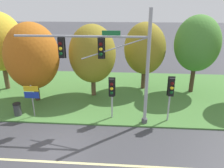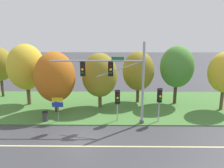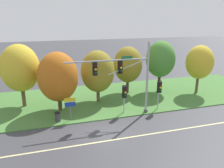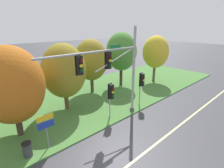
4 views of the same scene
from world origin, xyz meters
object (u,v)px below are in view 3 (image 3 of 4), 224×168
at_px(tree_left_of_mast, 20,68).
at_px(tree_furthest_back, 200,62).
at_px(tree_tall_centre, 128,65).
at_px(trash_bin, 58,117).
at_px(tree_right_far, 160,59).
at_px(tree_mid_verge, 98,72).
at_px(route_sign_post, 70,105).
at_px(tree_behind_signpost, 58,77).
at_px(pedestrian_signal_further_along, 159,89).
at_px(pedestrian_signal_near_kerb, 125,93).
at_px(traffic_signal_mast, 126,73).

distance_m(tree_left_of_mast, tree_furthest_back, 21.65).
bearing_deg(tree_tall_centre, trash_bin, -147.29).
relative_size(tree_tall_centre, tree_right_far, 0.90).
bearing_deg(tree_mid_verge, tree_tall_centre, 23.56).
bearing_deg(route_sign_post, tree_behind_signpost, 107.38).
bearing_deg(pedestrian_signal_further_along, tree_tall_centre, 102.57).
xyz_separation_m(pedestrian_signal_further_along, tree_left_of_mast, (-14.13, 5.07, 2.03)).
height_order(tree_behind_signpost, tree_furthest_back, tree_behind_signpost).
height_order(pedestrian_signal_near_kerb, tree_behind_signpost, tree_behind_signpost).
xyz_separation_m(pedestrian_signal_near_kerb, tree_furthest_back, (11.33, 3.40, 1.92)).
distance_m(tree_behind_signpost, trash_bin, 4.22).
bearing_deg(trash_bin, pedestrian_signal_near_kerb, 0.20).
distance_m(pedestrian_signal_near_kerb, tree_behind_signpost, 7.12).
distance_m(tree_left_of_mast, trash_bin, 7.19).
height_order(traffic_signal_mast, pedestrian_signal_near_kerb, traffic_signal_mast).
bearing_deg(tree_left_of_mast, tree_tall_centre, 4.59).
bearing_deg(trash_bin, traffic_signal_mast, -3.23).
bearing_deg(tree_mid_verge, tree_right_far, 9.15).
height_order(tree_behind_signpost, trash_bin, tree_behind_signpost).
bearing_deg(tree_right_far, tree_behind_signpost, -168.11).
bearing_deg(pedestrian_signal_near_kerb, tree_tall_centre, 67.18).
xyz_separation_m(route_sign_post, tree_furthest_back, (16.90, 3.49, 2.49)).
height_order(tree_mid_verge, tree_furthest_back, tree_furthest_back).
xyz_separation_m(tree_mid_verge, tree_furthest_back, (13.24, -0.64, 0.44)).
bearing_deg(tree_tall_centre, pedestrian_signal_near_kerb, -112.82).
xyz_separation_m(pedestrian_signal_further_along, route_sign_post, (-9.44, 0.04, -0.75)).
distance_m(tree_left_of_mast, tree_right_far, 17.11).
xyz_separation_m(traffic_signal_mast, tree_tall_centre, (2.53, 6.37, -0.65)).
bearing_deg(route_sign_post, tree_tall_centre, 36.85).
height_order(tree_behind_signpost, tree_mid_verge, tree_behind_signpost).
bearing_deg(route_sign_post, traffic_signal_mast, -3.30).
bearing_deg(tree_left_of_mast, trash_bin, -55.29).
distance_m(tree_right_far, tree_furthest_back, 4.94).
bearing_deg(tree_right_far, tree_mid_verge, -170.85).
bearing_deg(tree_furthest_back, trash_bin, -169.31).
xyz_separation_m(pedestrian_signal_further_along, tree_behind_signpost, (-10.30, 2.79, 1.36)).
bearing_deg(traffic_signal_mast, tree_right_far, 40.49).
relative_size(pedestrian_signal_further_along, tree_left_of_mast, 0.46).
xyz_separation_m(traffic_signal_mast, tree_mid_verge, (-1.89, 4.45, -0.78)).
bearing_deg(tree_mid_verge, traffic_signal_mast, -67.02).
xyz_separation_m(pedestrian_signal_near_kerb, tree_mid_verge, (-1.91, 4.04, 1.48)).
bearing_deg(trash_bin, pedestrian_signal_further_along, -0.58).
bearing_deg(pedestrian_signal_further_along, tree_left_of_mast, 160.24).
height_order(traffic_signal_mast, route_sign_post, traffic_signal_mast).
distance_m(pedestrian_signal_near_kerb, tree_mid_verge, 4.71).
bearing_deg(traffic_signal_mast, tree_furthest_back, 18.56).
bearing_deg(tree_tall_centre, tree_right_far, -6.80).
relative_size(traffic_signal_mast, route_sign_post, 3.58).
relative_size(pedestrian_signal_further_along, tree_right_far, 0.48).
bearing_deg(route_sign_post, trash_bin, 177.07).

